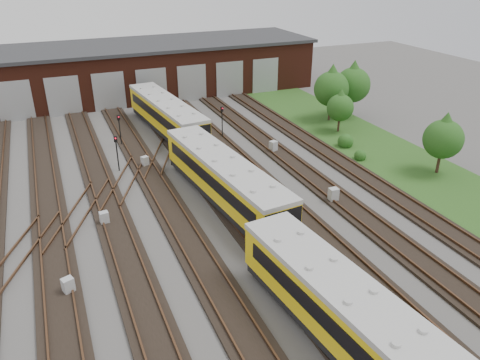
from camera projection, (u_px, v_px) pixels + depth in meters
name	position (u px, v px, depth m)	size (l,w,h in m)	color
ground	(240.00, 267.00, 27.45)	(120.00, 120.00, 0.00)	#4A4845
track_network	(234.00, 260.00, 27.83)	(30.40, 70.00, 0.33)	black
maintenance_shed	(117.00, 71.00, 59.13)	(51.00, 12.50, 6.35)	#4E1F13
grass_verge	(390.00, 156.00, 42.40)	(8.00, 55.00, 0.05)	#244918
metro_train	(224.00, 179.00, 33.65)	(4.28, 47.46, 3.15)	black
signal_mast_0	(117.00, 149.00, 38.69)	(0.26, 0.25, 3.11)	black
signal_mast_1	(170.00, 144.00, 39.77)	(0.25, 0.23, 3.09)	black
signal_mast_2	(119.00, 126.00, 43.83)	(0.27, 0.25, 3.05)	black
signal_mast_3	(222.00, 118.00, 45.70)	(0.27, 0.26, 3.22)	black
relay_cabinet_0	(104.00, 218.00, 31.50)	(0.58, 0.48, 0.96)	#B3B6B9
relay_cabinet_1	(145.00, 162.00, 40.11)	(0.56, 0.47, 0.94)	#B3B6B9
relay_cabinet_2	(68.00, 286.00, 25.08)	(0.59, 0.49, 0.98)	#B3B6B9
relay_cabinet_3	(273.00, 147.00, 43.03)	(0.64, 0.54, 1.07)	#B3B6B9
relay_cabinet_4	(333.00, 195.00, 34.38)	(0.66, 0.55, 1.09)	#B3B6B9
tree_0	(332.00, 85.00, 49.75)	(3.74, 3.74, 6.19)	#382219
tree_1	(341.00, 105.00, 46.95)	(2.71, 2.71, 4.50)	#382219
tree_2	(353.00, 81.00, 50.96)	(3.81, 3.81, 6.31)	#382219
tree_3	(444.00, 135.00, 37.68)	(3.20, 3.20, 5.31)	#382219
bush_0	(360.00, 154.00, 41.44)	(1.07, 1.07, 1.07)	#1C4714
bush_1	(346.00, 139.00, 44.18)	(1.46, 1.46, 1.46)	#1C4714
bush_2	(267.00, 85.00, 62.75)	(1.35, 1.35, 1.35)	#1C4714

